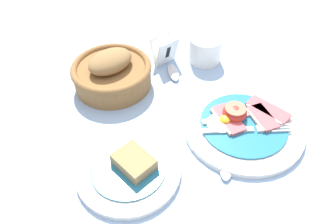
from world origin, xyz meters
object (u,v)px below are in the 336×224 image
at_px(bread_plate, 129,169).
at_px(teaspoon_by_saucer, 225,178).
at_px(breakfast_plate, 243,124).
at_px(number_card, 165,51).
at_px(teaspoon_near_cup, 176,80).
at_px(bread_basket, 112,72).
at_px(sugar_cup, 205,49).

height_order(bread_plate, teaspoon_by_saucer, bread_plate).
relative_size(breakfast_plate, number_card, 3.48).
xyz_separation_m(breakfast_plate, number_card, (-0.05, 0.28, 0.03)).
distance_m(breakfast_plate, number_card, 0.29).
distance_m(teaspoon_by_saucer, teaspoon_near_cup, 0.30).
xyz_separation_m(bread_plate, number_card, (0.21, 0.28, 0.03)).
height_order(bread_plate, teaspoon_near_cup, bread_plate).
relative_size(breakfast_plate, bread_plate, 1.29).
bearing_deg(bread_basket, breakfast_plate, -52.48).
bearing_deg(bread_basket, sugar_cup, -3.03).
distance_m(bread_basket, number_card, 0.15).
distance_m(breakfast_plate, bread_basket, 0.33).
bearing_deg(bread_plate, sugar_cup, 37.95).
bearing_deg(sugar_cup, teaspoon_by_saucer, -115.02).
bearing_deg(teaspoon_by_saucer, sugar_cup, 10.35).
xyz_separation_m(sugar_cup, teaspoon_near_cup, (-0.11, -0.04, -0.03)).
bearing_deg(breakfast_plate, bread_plate, 179.50).
distance_m(bread_plate, teaspoon_near_cup, 0.28).
distance_m(bread_plate, teaspoon_by_saucer, 0.18).
height_order(teaspoon_by_saucer, teaspoon_near_cup, same).
bearing_deg(bread_plate, bread_basket, 76.70).
xyz_separation_m(bread_plate, teaspoon_by_saucer, (0.15, -0.10, -0.01)).
xyz_separation_m(number_card, teaspoon_near_cup, (-0.01, -0.08, -0.03)).
relative_size(sugar_cup, bread_basket, 0.43).
relative_size(bread_plate, number_card, 2.71).
height_order(breakfast_plate, teaspoon_by_saucer, breakfast_plate).
distance_m(sugar_cup, bread_basket, 0.25).
bearing_deg(teaspoon_near_cup, bread_plate, 150.01).
height_order(number_card, teaspoon_by_saucer, number_card).
bearing_deg(teaspoon_by_saucer, teaspoon_near_cup, 25.85).
bearing_deg(number_card, bread_plate, -138.63).
relative_size(breakfast_plate, teaspoon_by_saucer, 1.52).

